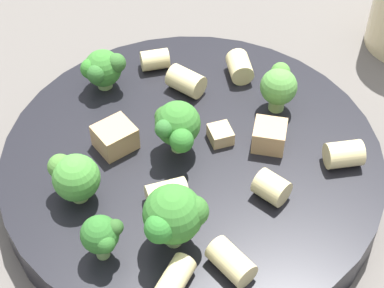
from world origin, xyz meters
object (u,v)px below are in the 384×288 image
Objects in this scene: pasta_bowl at (192,165)px; chicken_chunk_1 at (115,137)px; rigatoni_0 at (240,67)px; rigatoni_2 at (344,154)px; rigatoni_1 at (186,81)px; rigatoni_4 at (167,193)px; broccoli_floret_2 at (102,69)px; broccoli_floret_0 at (174,216)px; chicken_chunk_0 at (269,136)px; broccoli_floret_4 at (102,235)px; rigatoni_3 at (174,280)px; broccoli_floret_5 at (173,129)px; rigatoni_7 at (231,262)px; broccoli_floret_3 at (279,85)px; rigatoni_5 at (155,60)px; chicken_chunk_2 at (220,134)px; broccoli_floret_1 at (73,176)px; rigatoni_6 at (272,188)px.

chicken_chunk_1 reaches higher than pasta_bowl.
rigatoni_0 is 0.11m from rigatoni_2.
rigatoni_4 is (-0.10, -0.04, -0.00)m from rigatoni_1.
broccoli_floret_2 is 1.23× the size of rigatoni_4.
broccoli_floret_2 is at bearing 50.68° from broccoli_floret_0.
rigatoni_1 and chicken_chunk_0 have the same top height.
rigatoni_0 is (0.18, 0.00, -0.01)m from broccoli_floret_4.
broccoli_floret_2 reaches higher than rigatoni_3.
rigatoni_0 reaches higher than pasta_bowl.
broccoli_floret_0 is 1.15× the size of broccoli_floret_5.
broccoli_floret_0 is 1.62× the size of rigatoni_7.
rigatoni_3 is (-0.03, -0.01, -0.02)m from broccoli_floret_0.
broccoli_floret_2 is 0.92× the size of broccoli_floret_3.
chicken_chunk_2 is (-0.04, -0.08, -0.00)m from rigatoni_5.
pasta_bowl is 9.03× the size of rigatoni_3.
rigatoni_5 is 0.09m from chicken_chunk_1.
rigatoni_7 is at bearing -90.50° from broccoli_floret_1.
broccoli_floret_1 reaches higher than rigatoni_3.
rigatoni_0 is 0.13m from rigatoni_4.
broccoli_floret_2 is 0.09m from broccoli_floret_5.
broccoli_floret_1 is at bearing 150.62° from broccoli_floret_3.
rigatoni_4 is 0.06m from chicken_chunk_2.
chicken_chunk_1 is (-0.01, 0.11, 0.00)m from rigatoni_6.
chicken_chunk_2 is (-0.01, 0.03, -0.00)m from chicken_chunk_0.
rigatoni_0 is 0.89× the size of rigatoni_1.
rigatoni_5 is 0.12m from chicken_chunk_0.
broccoli_floret_0 is at bearing -129.32° from broccoli_floret_2.
broccoli_floret_0 reaches higher than broccoli_floret_2.
rigatoni_7 is at bearing -130.03° from broccoli_floret_5.
rigatoni_6 is at bearing -102.84° from broccoli_floret_2.
rigatoni_6 is (-0.01, -0.06, 0.02)m from pasta_bowl.
rigatoni_4 reaches higher than chicken_chunk_2.
rigatoni_7 is 0.10m from chicken_chunk_0.
chicken_chunk_2 is at bearing -37.79° from broccoli_floret_5.
broccoli_floret_2 is (0.10, 0.12, -0.01)m from broccoli_floret_0.
pasta_bowl is 8.29× the size of broccoli_floret_2.
broccoli_floret_2 is 0.10m from rigatoni_0.
rigatoni_1 and chicken_chunk_1 have the same top height.
rigatoni_7 is at bearing -113.58° from chicken_chunk_1.
rigatoni_4 is 0.06m from rigatoni_7.
rigatoni_6 is at bearing -57.26° from rigatoni_4.
broccoli_floret_1 is 0.05m from broccoli_floret_4.
rigatoni_3 is (-0.14, 0.05, -0.00)m from rigatoni_2.
chicken_chunk_0 is (0.10, -0.09, -0.01)m from broccoli_floret_1.
broccoli_floret_5 is 0.10m from rigatoni_7.
rigatoni_5 is 0.19m from rigatoni_7.
chicken_chunk_0 is 1.33× the size of chicken_chunk_2.
rigatoni_0 is at bearing 12.28° from broccoli_floret_0.
chicken_chunk_1 is at bearing 3.07° from broccoli_floret_1.
rigatoni_2 is 0.95× the size of chicken_chunk_1.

